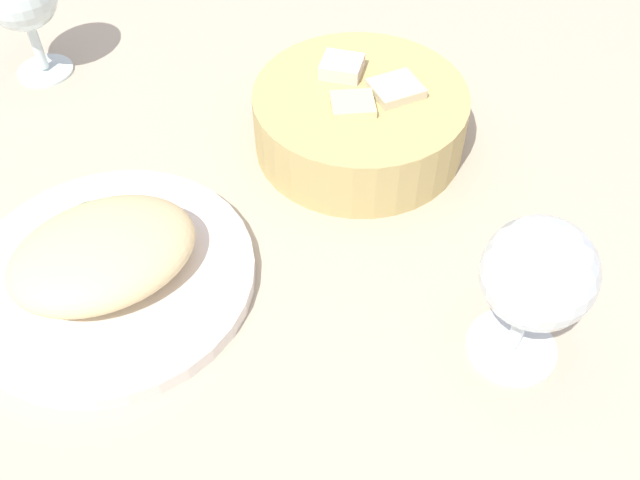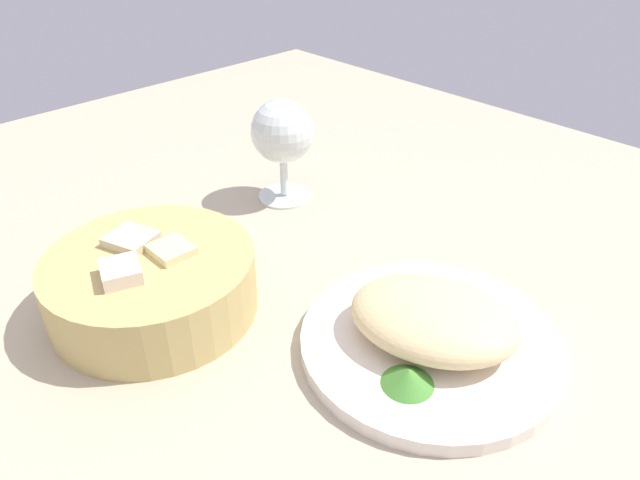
{
  "view_description": "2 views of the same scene",
  "coord_description": "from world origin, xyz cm",
  "views": [
    {
      "loc": [
        1.02,
        -48.53,
        45.85
      ],
      "look_at": [
        4.6,
        -12.44,
        3.94
      ],
      "focal_mm": 39.99,
      "sensor_mm": 36.0,
      "label": 1
    },
    {
      "loc": [
        -33.75,
        22.65,
        36.97
      ],
      "look_at": [
        2.31,
        -12.21,
        4.7
      ],
      "focal_mm": 33.32,
      "sensor_mm": 36.0,
      "label": 2
    }
  ],
  "objects": [
    {
      "name": "omelette",
      "position": [
        -12.23,
        -11.82,
        3.56
      ],
      "size": [
        17.87,
        15.96,
        4.32
      ],
      "primitive_type": "ellipsoid",
      "rotation": [
        0.0,
        0.0,
        0.4
      ],
      "color": "beige",
      "rests_on": "plate"
    },
    {
      "name": "lettuce_garnish",
      "position": [
        -14.27,
        -5.95,
        2.19
      ],
      "size": [
        4.36,
        4.36,
        1.58
      ],
      "primitive_type": "cone",
      "color": "#458931",
      "rests_on": "plate"
    },
    {
      "name": "wine_glass_near",
      "position": [
        18.19,
        -21.18,
        8.55
      ],
      "size": [
        7.8,
        7.8,
        12.99
      ],
      "color": "silver",
      "rests_on": "ground_plane"
    },
    {
      "name": "ground_plane",
      "position": [
        0.0,
        0.0,
        -1.0
      ],
      "size": [
        140.0,
        140.0,
        2.0
      ],
      "primitive_type": "cube",
      "color": "#B7A98D"
    },
    {
      "name": "plate",
      "position": [
        -12.23,
        -11.82,
        0.7
      ],
      "size": [
        23.18,
        23.18,
        1.4
      ],
      "primitive_type": "cylinder",
      "color": "silver",
      "rests_on": "ground_plane"
    },
    {
      "name": "bread_basket",
      "position": [
        9.86,
        2.76,
        3.16
      ],
      "size": [
        19.71,
        19.71,
        7.4
      ],
      "color": "tan",
      "rests_on": "ground_plane"
    }
  ]
}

